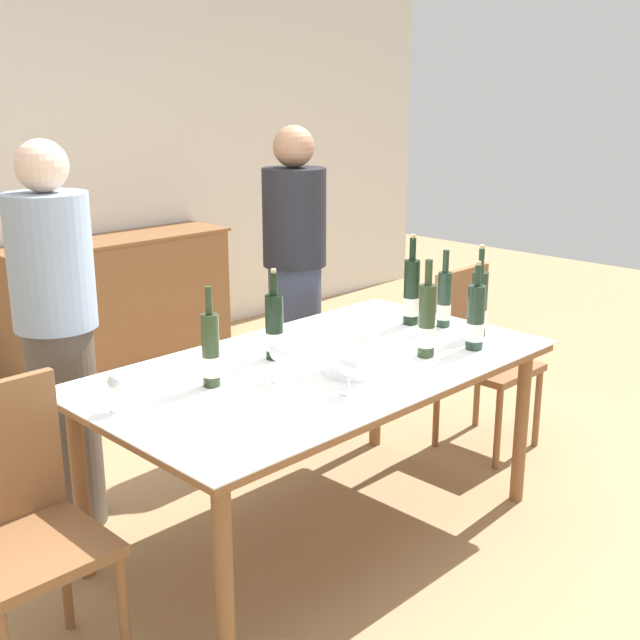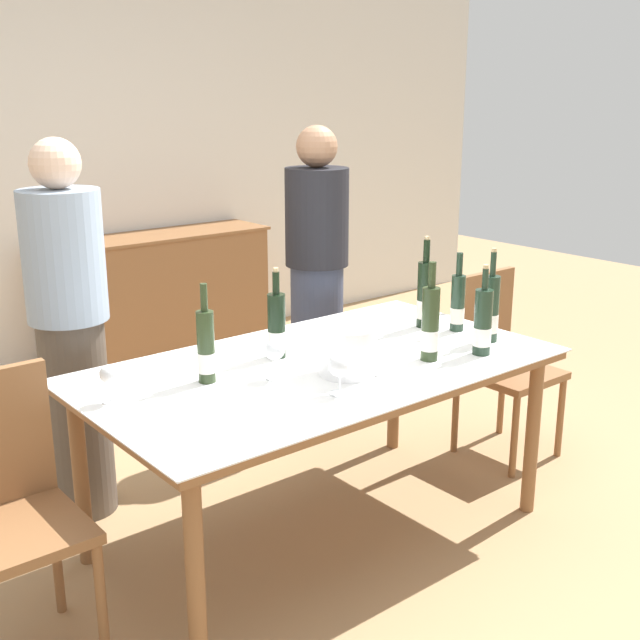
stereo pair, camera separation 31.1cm
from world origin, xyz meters
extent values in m
plane|color=#A37F56|center=(0.00, 0.00, 0.00)|extent=(12.00, 12.00, 0.00)
cube|color=silver|center=(0.00, 2.83, 1.40)|extent=(8.00, 0.10, 2.80)
cube|color=brown|center=(0.63, 2.54, 0.42)|extent=(1.55, 0.44, 0.84)
cube|color=brown|center=(0.63, 2.54, 0.85)|extent=(1.60, 0.46, 0.02)
cylinder|color=brown|center=(-0.84, -0.43, 0.36)|extent=(0.06, 0.06, 0.71)
cylinder|color=brown|center=(0.84, -0.43, 0.36)|extent=(0.06, 0.06, 0.71)
cylinder|color=brown|center=(-0.84, 0.43, 0.36)|extent=(0.06, 0.06, 0.71)
cylinder|color=brown|center=(0.84, 0.43, 0.36)|extent=(0.06, 0.06, 0.71)
cube|color=brown|center=(0.00, 0.00, 0.73)|extent=(1.84, 1.01, 0.04)
cube|color=white|center=(0.00, 0.00, 0.75)|extent=(1.87, 1.04, 0.01)
cylinder|color=white|center=(0.01, -0.16, 0.85)|extent=(0.22, 0.22, 0.19)
cylinder|color=white|center=(0.01, -0.16, 0.94)|extent=(0.23, 0.23, 0.01)
cylinder|color=black|center=(0.70, 0.10, 0.91)|extent=(0.07, 0.07, 0.30)
cylinder|color=silver|center=(0.70, 0.10, 0.84)|extent=(0.07, 0.07, 0.08)
cylinder|color=black|center=(0.70, 0.10, 1.11)|extent=(0.03, 0.03, 0.10)
cylinder|color=tan|center=(0.70, 0.10, 1.17)|extent=(0.02, 0.02, 0.02)
cylinder|color=#1E3323|center=(0.77, -0.03, 0.88)|extent=(0.06, 0.06, 0.25)
cylinder|color=silver|center=(0.77, -0.03, 0.83)|extent=(0.06, 0.06, 0.07)
cylinder|color=#1E3323|center=(0.77, -0.03, 1.06)|extent=(0.03, 0.03, 0.10)
cylinder|color=#28381E|center=(0.37, -0.24, 0.90)|extent=(0.07, 0.07, 0.30)
cylinder|color=white|center=(0.37, -0.24, 0.84)|extent=(0.07, 0.07, 0.08)
cylinder|color=#28381E|center=(0.37, -0.24, 1.10)|extent=(0.03, 0.03, 0.10)
cylinder|color=#28381E|center=(-0.45, 0.11, 0.89)|extent=(0.06, 0.06, 0.27)
cylinder|color=white|center=(-0.45, 0.11, 0.83)|extent=(0.07, 0.07, 0.08)
cylinder|color=#28381E|center=(-0.45, 0.11, 1.08)|extent=(0.03, 0.03, 0.10)
cylinder|color=#1E3323|center=(0.59, -0.32, 0.89)|extent=(0.07, 0.07, 0.27)
cylinder|color=white|center=(0.59, -0.32, 0.83)|extent=(0.07, 0.07, 0.08)
cylinder|color=#1E3323|center=(0.59, -0.32, 1.07)|extent=(0.02, 0.02, 0.09)
cylinder|color=tan|center=(0.59, -0.32, 1.12)|extent=(0.02, 0.02, 0.02)
cylinder|color=black|center=(-0.08, 0.18, 0.89)|extent=(0.07, 0.07, 0.26)
cylinder|color=white|center=(-0.08, 0.18, 0.83)|extent=(0.07, 0.07, 0.07)
cylinder|color=black|center=(-0.08, 0.18, 1.06)|extent=(0.03, 0.03, 0.09)
cylinder|color=tan|center=(-0.08, 0.18, 1.12)|extent=(0.02, 0.02, 0.02)
cylinder|color=#1E3323|center=(0.75, -0.23, 0.90)|extent=(0.07, 0.07, 0.29)
cylinder|color=silver|center=(0.75, -0.23, 0.84)|extent=(0.07, 0.07, 0.08)
cylinder|color=#1E3323|center=(0.75, -0.23, 1.09)|extent=(0.02, 0.02, 0.10)
cylinder|color=tan|center=(0.75, -0.23, 1.15)|extent=(0.02, 0.02, 0.02)
cylinder|color=white|center=(-0.24, -0.03, 0.76)|extent=(0.07, 0.07, 0.00)
cylinder|color=white|center=(-0.24, -0.03, 0.80)|extent=(0.01, 0.01, 0.08)
sphere|color=white|center=(-0.24, -0.03, 0.87)|extent=(0.08, 0.08, 0.08)
cylinder|color=white|center=(-0.82, 0.14, 0.76)|extent=(0.06, 0.06, 0.00)
cylinder|color=white|center=(-0.82, 0.14, 0.80)|extent=(0.01, 0.01, 0.07)
sphere|color=white|center=(-0.82, 0.14, 0.86)|extent=(0.07, 0.07, 0.07)
cylinder|color=white|center=(-0.16, -0.30, 0.76)|extent=(0.07, 0.07, 0.00)
cylinder|color=white|center=(-0.16, -0.30, 0.80)|extent=(0.01, 0.01, 0.07)
sphere|color=white|center=(-0.16, -0.30, 0.86)|extent=(0.08, 0.08, 0.08)
cylinder|color=brown|center=(-1.04, -0.18, 0.22)|extent=(0.03, 0.03, 0.45)
cylinder|color=brown|center=(-1.04, 0.18, 0.22)|extent=(0.03, 0.03, 0.45)
cube|color=brown|center=(-1.23, 0.00, 0.47)|extent=(0.42, 0.42, 0.04)
cylinder|color=brown|center=(1.04, -0.18, 0.21)|extent=(0.03, 0.03, 0.42)
cylinder|color=brown|center=(1.41, -0.18, 0.21)|extent=(0.03, 0.03, 0.42)
cylinder|color=brown|center=(1.04, 0.18, 0.21)|extent=(0.03, 0.03, 0.42)
cylinder|color=brown|center=(1.41, 0.18, 0.21)|extent=(0.03, 0.03, 0.42)
cube|color=brown|center=(1.23, 0.00, 0.43)|extent=(0.42, 0.42, 0.04)
cube|color=brown|center=(1.23, 0.19, 0.69)|extent=(0.42, 0.04, 0.47)
cylinder|color=#51473D|center=(-0.67, 0.83, 0.44)|extent=(0.28, 0.28, 0.88)
cylinder|color=#8C9EB2|center=(-0.67, 0.83, 1.15)|extent=(0.33, 0.33, 0.54)
sphere|color=beige|center=(-0.67, 0.83, 1.52)|extent=(0.20, 0.20, 0.20)
cylinder|color=#383F56|center=(0.70, 0.88, 0.46)|extent=(0.28, 0.28, 0.92)
cylinder|color=black|center=(0.70, 0.88, 1.17)|extent=(0.33, 0.33, 0.50)
sphere|color=#A37556|center=(0.70, 0.88, 1.52)|extent=(0.21, 0.21, 0.21)
camera|label=1|loc=(-2.12, -2.11, 1.79)|focal=45.00mm
camera|label=2|loc=(-1.89, -2.32, 1.79)|focal=45.00mm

